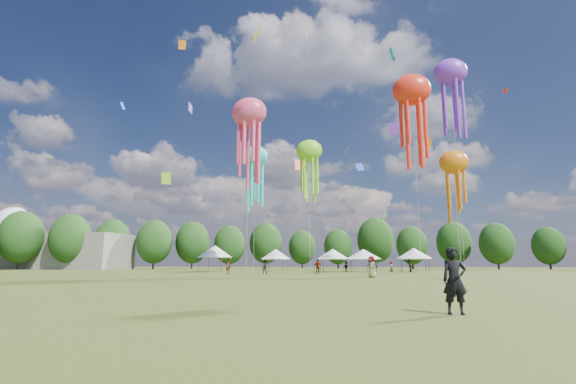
# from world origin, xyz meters

# --- Properties ---
(ground) EXTENTS (300.00, 300.00, 0.00)m
(ground) POSITION_xyz_m (0.00, 0.00, 0.00)
(ground) COLOR #384416
(ground) RESTS_ON ground
(observer_main) EXTENTS (0.64, 0.48, 1.61)m
(observer_main) POSITION_xyz_m (6.61, -0.84, 0.81)
(observer_main) COLOR black
(observer_main) RESTS_ON ground
(spectator_near) EXTENTS (0.79, 0.62, 1.61)m
(spectator_near) POSITION_xyz_m (-8.09, 35.62, 0.80)
(spectator_near) COLOR gray
(spectator_near) RESTS_ON ground
(spectators_far) EXTENTS (23.00, 30.10, 1.92)m
(spectators_far) POSITION_xyz_m (3.30, 43.69, 0.90)
(spectators_far) COLOR gray
(spectators_far) RESTS_ON ground
(festival_tents) EXTENTS (36.39, 9.60, 4.16)m
(festival_tents) POSITION_xyz_m (-4.34, 53.32, 2.85)
(festival_tents) COLOR #47474C
(festival_tents) RESTS_ON ground
(show_kites) EXTENTS (32.61, 21.92, 32.10)m
(show_kites) POSITION_xyz_m (4.67, 40.99, 19.87)
(show_kites) COLOR #19D5CA
(show_kites) RESTS_ON ground
(small_kites) EXTENTS (71.33, 56.28, 44.16)m
(small_kites) POSITION_xyz_m (-2.21, 40.16, 28.13)
(small_kites) COLOR #19D5CA
(small_kites) RESTS_ON ground
(treeline) EXTENTS (201.57, 95.24, 13.43)m
(treeline) POSITION_xyz_m (-3.87, 62.51, 6.54)
(treeline) COLOR #38281C
(treeline) RESTS_ON ground
(hangar) EXTENTS (40.00, 12.00, 8.00)m
(hangar) POSITION_xyz_m (-72.00, 72.00, 4.00)
(hangar) COLOR gray
(hangar) RESTS_ON ground
(radome) EXTENTS (9.00, 9.00, 16.00)m
(radome) POSITION_xyz_m (-88.00, 78.00, 9.99)
(radome) COLOR white
(radome) RESTS_ON ground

